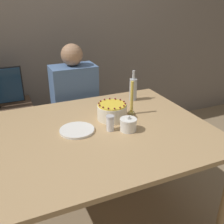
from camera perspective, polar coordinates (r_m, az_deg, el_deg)
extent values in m
plane|color=#8C7556|center=(2.21, -1.15, -21.72)|extent=(12.00, 12.00, 0.00)
cube|color=slate|center=(2.89, -12.67, 18.02)|extent=(8.00, 0.05, 2.60)
cube|color=tan|center=(1.74, -1.36, -4.11)|extent=(1.37, 1.17, 0.03)
cylinder|color=tan|center=(2.29, -21.38, -9.62)|extent=(0.07, 0.07, 0.74)
cylinder|color=tan|center=(2.59, 7.13, -3.93)|extent=(0.07, 0.07, 0.74)
cylinder|color=#EFE5CC|center=(1.85, 0.00, 0.00)|extent=(0.21, 0.21, 0.10)
cylinder|color=yellow|center=(1.83, 0.00, 1.61)|extent=(0.20, 0.20, 0.01)
sphere|color=maroon|center=(1.86, 2.60, 2.33)|extent=(0.01, 0.01, 0.01)
sphere|color=maroon|center=(1.89, 1.82, 2.70)|extent=(0.01, 0.01, 0.01)
sphere|color=maroon|center=(1.91, 0.71, 2.91)|extent=(0.01, 0.01, 0.01)
sphere|color=maroon|center=(1.91, -0.52, 2.93)|extent=(0.01, 0.01, 0.01)
sphere|color=maroon|center=(1.90, -1.66, 2.75)|extent=(0.01, 0.01, 0.01)
sphere|color=maroon|center=(1.87, -2.50, 2.40)|extent=(0.01, 0.01, 0.01)
sphere|color=maroon|center=(1.83, -2.88, 1.94)|extent=(0.01, 0.01, 0.01)
sphere|color=maroon|center=(1.79, -2.69, 1.45)|extent=(0.01, 0.01, 0.01)
sphere|color=maroon|center=(1.76, -1.95, 1.03)|extent=(0.01, 0.01, 0.01)
sphere|color=maroon|center=(1.74, -0.78, 0.79)|extent=(0.01, 0.01, 0.01)
sphere|color=maroon|center=(1.74, 0.57, 0.77)|extent=(0.01, 0.01, 0.01)
sphere|color=maroon|center=(1.76, 1.79, 0.98)|extent=(0.01, 0.01, 0.01)
sphere|color=maroon|center=(1.79, 2.61, 1.38)|extent=(0.01, 0.01, 0.01)
sphere|color=maroon|center=(1.82, 2.89, 1.86)|extent=(0.01, 0.01, 0.01)
cylinder|color=white|center=(1.70, 3.56, -2.94)|extent=(0.11, 0.11, 0.07)
cylinder|color=white|center=(1.69, 3.59, -1.68)|extent=(0.11, 0.11, 0.01)
sphere|color=white|center=(1.68, 3.61, -1.13)|extent=(0.02, 0.02, 0.02)
cylinder|color=white|center=(1.70, -0.38, -2.71)|extent=(0.05, 0.05, 0.09)
cylinder|color=silver|center=(1.67, -0.39, -1.12)|extent=(0.05, 0.05, 0.02)
cylinder|color=white|center=(1.72, -7.62, -4.07)|extent=(0.23, 0.23, 0.01)
cylinder|color=white|center=(1.71, -7.63, -3.84)|extent=(0.23, 0.23, 0.01)
cylinder|color=tan|center=(1.95, 4.22, -0.17)|extent=(0.05, 0.05, 0.02)
cylinder|color=gold|center=(1.90, 4.33, 3.30)|extent=(0.02, 0.02, 0.23)
cylinder|color=#B2B7BC|center=(2.19, 4.62, 4.88)|extent=(0.06, 0.06, 0.18)
cylinder|color=#B2B7BC|center=(2.15, 4.73, 8.07)|extent=(0.02, 0.02, 0.07)
cube|color=#2D2D38|center=(2.66, -7.54, -6.80)|extent=(0.34, 0.34, 0.45)
cube|color=#4C6B99|center=(2.44, -8.18, 3.49)|extent=(0.40, 0.24, 0.57)
sphere|color=#9E7556|center=(2.33, -8.74, 12.21)|extent=(0.19, 0.19, 0.19)
cube|color=#4C3828|center=(2.83, -23.11, -4.90)|extent=(0.69, 0.51, 0.60)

